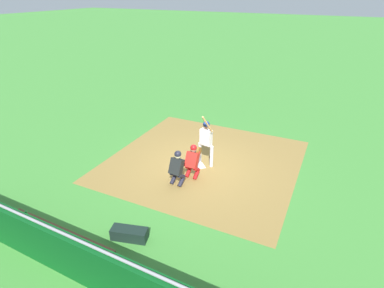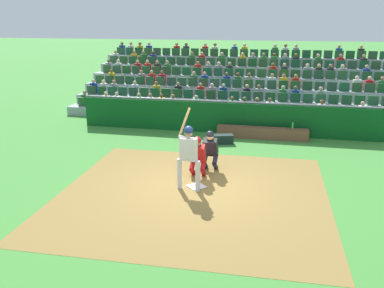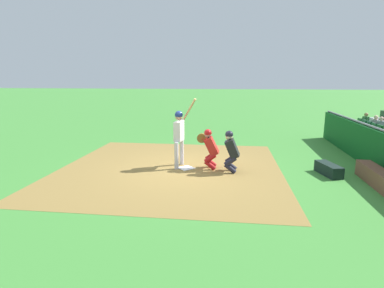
{
  "view_description": "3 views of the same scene",
  "coord_description": "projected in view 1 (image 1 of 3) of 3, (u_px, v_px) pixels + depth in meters",
  "views": [
    {
      "loc": [
        4.37,
        -9.15,
        6.11
      ],
      "look_at": [
        -0.28,
        -0.02,
        0.9
      ],
      "focal_mm": 28.8,
      "sensor_mm": 36.0,
      "label": 1
    },
    {
      "loc": [
        -2.15,
        10.5,
        4.51
      ],
      "look_at": [
        0.18,
        -0.24,
        1.17
      ],
      "focal_mm": 38.78,
      "sensor_mm": 36.0,
      "label": 2
    },
    {
      "loc": [
        -9.02,
        -1.55,
        2.77
      ],
      "look_at": [
        -0.5,
        -0.27,
        0.91
      ],
      "focal_mm": 28.04,
      "sensor_mm": 36.0,
      "label": 3
    }
  ],
  "objects": [
    {
      "name": "batter_at_plate",
      "position": [
        206.0,
        138.0,
        11.41
      ],
      "size": [
        0.67,
        0.69,
        2.2
      ],
      "color": "silver",
      "rests_on": "ground_plane"
    },
    {
      "name": "home_plate_marker",
      "position": [
        199.0,
        166.0,
        11.79
      ],
      "size": [
        0.62,
        0.62,
        0.02
      ],
      "primitive_type": "cube",
      "rotation": [
        0.0,
        0.0,
        0.79
      ],
      "color": "white",
      "rests_on": "infield_dirt_patch"
    },
    {
      "name": "equipment_duffel_bag",
      "position": [
        129.0,
        234.0,
        8.32
      ],
      "size": [
        1.05,
        0.62,
        0.34
      ],
      "primitive_type": "cube",
      "rotation": [
        0.0,
        0.0,
        0.29
      ],
      "color": "black",
      "rests_on": "ground_plane"
    },
    {
      "name": "dugout_bench",
      "position": [
        59.0,
        238.0,
        8.1
      ],
      "size": [
        3.52,
        0.4,
        0.44
      ],
      "primitive_type": "cube",
      "color": "brown",
      "rests_on": "ground_plane"
    },
    {
      "name": "home_plate_umpire",
      "position": [
        177.0,
        167.0,
        10.42
      ],
      "size": [
        0.48,
        0.47,
        1.29
      ],
      "color": "#212130",
      "rests_on": "ground_plane"
    },
    {
      "name": "infield_dirt_patch",
      "position": [
        204.0,
        160.0,
        12.19
      ],
      "size": [
        7.25,
        7.09,
        0.01
      ],
      "primitive_type": "cube",
      "rotation": [
        0.0,
        0.0,
        0.03
      ],
      "color": "olive",
      "rests_on": "ground_plane"
    },
    {
      "name": "ground_plane",
      "position": [
        199.0,
        166.0,
        11.8
      ],
      "size": [
        160.0,
        160.0,
        0.0
      ],
      "primitive_type": "plane",
      "color": "#408A37"
    },
    {
      "name": "water_bottle_on_bench",
      "position": [
        27.0,
        215.0,
        8.4
      ],
      "size": [
        0.07,
        0.07,
        0.27
      ],
      "primitive_type": "cylinder",
      "color": "green",
      "rests_on": "dugout_bench"
    },
    {
      "name": "catcher_crouching",
      "position": [
        193.0,
        159.0,
        10.84
      ],
      "size": [
        0.46,
        0.71,
        1.28
      ],
      "color": "#B11617",
      "rests_on": "ground_plane"
    },
    {
      "name": "dugout_wall",
      "position": [
        84.0,
        263.0,
        6.86
      ],
      "size": [
        12.19,
        0.24,
        1.33
      ],
      "color": "#0B4E1B",
      "rests_on": "ground_plane"
    }
  ]
}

